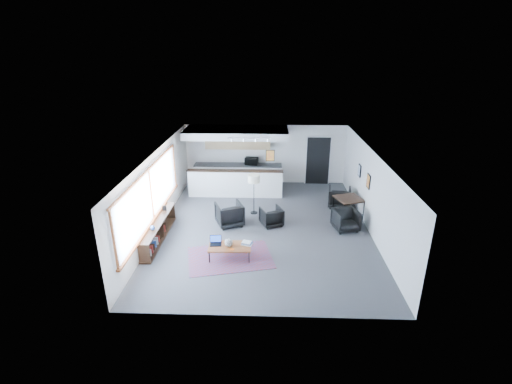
{
  "coord_description": "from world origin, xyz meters",
  "views": [
    {
      "loc": [
        0.14,
        -11.31,
        5.72
      ],
      "look_at": [
        -0.28,
        0.4,
        1.11
      ],
      "focal_mm": 26.0,
      "sensor_mm": 36.0,
      "label": 1
    }
  ],
  "objects_px": {
    "book_stack": "(247,243)",
    "microwave": "(251,160)",
    "armchair_left": "(229,213)",
    "armchair_right": "(271,216)",
    "dining_chair_near": "(346,221)",
    "floor_lamp": "(254,180)",
    "coffee_table": "(230,247)",
    "dining_chair_far": "(339,198)",
    "laptop": "(216,241)",
    "ceramic_pot": "(229,243)",
    "dining_table": "(349,200)"
  },
  "relations": [
    {
      "from": "armchair_left",
      "to": "dining_chair_far",
      "type": "relative_size",
      "value": 1.22
    },
    {
      "from": "coffee_table",
      "to": "floor_lamp",
      "type": "distance_m",
      "value": 3.32
    },
    {
      "from": "laptop",
      "to": "armchair_right",
      "type": "distance_m",
      "value": 2.63
    },
    {
      "from": "floor_lamp",
      "to": "book_stack",
      "type": "bearing_deg",
      "value": -91.42
    },
    {
      "from": "dining_chair_near",
      "to": "dining_table",
      "type": "bearing_deg",
      "value": 60.83
    },
    {
      "from": "book_stack",
      "to": "dining_chair_near",
      "type": "xyz_separation_m",
      "value": [
        3.18,
        1.82,
        -0.1
      ]
    },
    {
      "from": "floor_lamp",
      "to": "dining_table",
      "type": "height_order",
      "value": "floor_lamp"
    },
    {
      "from": "book_stack",
      "to": "dining_chair_near",
      "type": "distance_m",
      "value": 3.67
    },
    {
      "from": "laptop",
      "to": "dining_chair_near",
      "type": "relative_size",
      "value": 0.53
    },
    {
      "from": "book_stack",
      "to": "dining_table",
      "type": "bearing_deg",
      "value": 39.07
    },
    {
      "from": "coffee_table",
      "to": "book_stack",
      "type": "xyz_separation_m",
      "value": [
        0.49,
        0.1,
        0.07
      ]
    },
    {
      "from": "floor_lamp",
      "to": "dining_table",
      "type": "xyz_separation_m",
      "value": [
        3.38,
        -0.24,
        -0.62
      ]
    },
    {
      "from": "ceramic_pot",
      "to": "dining_chair_far",
      "type": "height_order",
      "value": "dining_chair_far"
    },
    {
      "from": "book_stack",
      "to": "floor_lamp",
      "type": "relative_size",
      "value": 0.24
    },
    {
      "from": "ceramic_pot",
      "to": "microwave",
      "type": "distance_m",
      "value": 6.24
    },
    {
      "from": "armchair_right",
      "to": "ceramic_pot",
      "type": "bearing_deg",
      "value": 38.79
    },
    {
      "from": "armchair_left",
      "to": "dining_chair_near",
      "type": "height_order",
      "value": "armchair_left"
    },
    {
      "from": "coffee_table",
      "to": "dining_chair_far",
      "type": "height_order",
      "value": "dining_chair_far"
    },
    {
      "from": "floor_lamp",
      "to": "dining_chair_far",
      "type": "relative_size",
      "value": 2.09
    },
    {
      "from": "armchair_right",
      "to": "dining_chair_near",
      "type": "distance_m",
      "value": 2.49
    },
    {
      "from": "book_stack",
      "to": "microwave",
      "type": "bearing_deg",
      "value": 91.45
    },
    {
      "from": "coffee_table",
      "to": "armchair_left",
      "type": "xyz_separation_m",
      "value": [
        -0.23,
        2.15,
        0.07
      ]
    },
    {
      "from": "dining_chair_near",
      "to": "dining_chair_far",
      "type": "relative_size",
      "value": 0.95
    },
    {
      "from": "dining_chair_near",
      "to": "dining_chair_far",
      "type": "xyz_separation_m",
      "value": [
        0.12,
        1.94,
        0.02
      ]
    },
    {
      "from": "coffee_table",
      "to": "dining_chair_near",
      "type": "bearing_deg",
      "value": 25.56
    },
    {
      "from": "book_stack",
      "to": "armchair_left",
      "type": "distance_m",
      "value": 2.18
    },
    {
      "from": "ceramic_pot",
      "to": "microwave",
      "type": "bearing_deg",
      "value": 86.67
    },
    {
      "from": "laptop",
      "to": "dining_chair_far",
      "type": "distance_m",
      "value": 5.64
    },
    {
      "from": "dining_chair_near",
      "to": "floor_lamp",
      "type": "bearing_deg",
      "value": 144.57
    },
    {
      "from": "laptop",
      "to": "microwave",
      "type": "height_order",
      "value": "microwave"
    },
    {
      "from": "dining_chair_near",
      "to": "microwave",
      "type": "relative_size",
      "value": 1.2
    },
    {
      "from": "coffee_table",
      "to": "microwave",
      "type": "relative_size",
      "value": 2.22
    },
    {
      "from": "armchair_right",
      "to": "floor_lamp",
      "type": "xyz_separation_m",
      "value": [
        -0.64,
        0.95,
        0.94
      ]
    },
    {
      "from": "armchair_left",
      "to": "dining_chair_near",
      "type": "distance_m",
      "value": 3.92
    },
    {
      "from": "laptop",
      "to": "dining_chair_far",
      "type": "height_order",
      "value": "dining_chair_far"
    },
    {
      "from": "floor_lamp",
      "to": "armchair_right",
      "type": "bearing_deg",
      "value": -56.32
    },
    {
      "from": "laptop",
      "to": "armchair_right",
      "type": "bearing_deg",
      "value": 46.34
    },
    {
      "from": "coffee_table",
      "to": "armchair_right",
      "type": "bearing_deg",
      "value": 59.22
    },
    {
      "from": "laptop",
      "to": "ceramic_pot",
      "type": "height_order",
      "value": "laptop"
    },
    {
      "from": "laptop",
      "to": "microwave",
      "type": "distance_m",
      "value": 6.14
    },
    {
      "from": "armchair_right",
      "to": "dining_chair_far",
      "type": "bearing_deg",
      "value": -169.42
    },
    {
      "from": "ceramic_pot",
      "to": "dining_chair_near",
      "type": "relative_size",
      "value": 0.35
    },
    {
      "from": "armchair_left",
      "to": "microwave",
      "type": "distance_m",
      "value": 4.11
    },
    {
      "from": "dining_table",
      "to": "ceramic_pot",
      "type": "bearing_deg",
      "value": -143.56
    },
    {
      "from": "armchair_right",
      "to": "floor_lamp",
      "type": "distance_m",
      "value": 1.48
    },
    {
      "from": "coffee_table",
      "to": "ceramic_pot",
      "type": "distance_m",
      "value": 0.15
    },
    {
      "from": "armchair_left",
      "to": "ceramic_pot",
      "type": "bearing_deg",
      "value": 73.4
    },
    {
      "from": "laptop",
      "to": "floor_lamp",
      "type": "distance_m",
      "value": 3.29
    },
    {
      "from": "coffee_table",
      "to": "armchair_left",
      "type": "relative_size",
      "value": 1.43
    },
    {
      "from": "coffee_table",
      "to": "dining_chair_near",
      "type": "relative_size",
      "value": 1.84
    }
  ]
}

